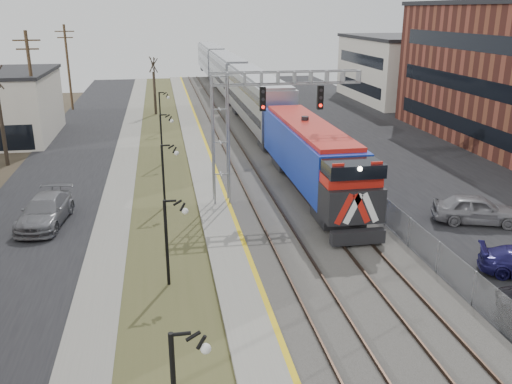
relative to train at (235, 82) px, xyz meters
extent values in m
cube|color=black|center=(-17.00, -29.57, -2.90)|extent=(7.00, 120.00, 0.04)
cube|color=gray|center=(-12.50, -29.57, -2.88)|extent=(2.00, 120.00, 0.08)
cube|color=#494B28|center=(-9.50, -29.57, -2.89)|extent=(4.00, 120.00, 0.06)
cube|color=gray|center=(-6.50, -29.57, -2.80)|extent=(2.00, 120.00, 0.24)
cube|color=#595651|center=(-1.50, -29.57, -2.82)|extent=(8.00, 120.00, 0.20)
cube|color=black|center=(10.50, -29.57, -2.90)|extent=(16.00, 120.00, 0.04)
cube|color=gold|center=(-5.62, -29.57, -2.67)|extent=(0.24, 120.00, 0.01)
cube|color=#2D2119|center=(-4.25, -29.57, -2.64)|extent=(0.08, 120.00, 0.15)
cube|color=#2D2119|center=(-2.75, -29.57, -2.64)|extent=(0.08, 120.00, 0.15)
cube|color=#2D2119|center=(-0.75, -29.57, -2.64)|extent=(0.08, 120.00, 0.15)
cube|color=#2D2119|center=(0.75, -29.57, -2.64)|extent=(0.08, 120.00, 0.15)
cube|color=#132EA0|center=(0.00, -35.72, -0.44)|extent=(3.00, 17.00, 4.25)
cube|color=black|center=(0.00, -44.42, -2.22)|extent=(2.80, 0.50, 0.70)
cube|color=#9A9DA4|center=(0.00, -15.42, 0.09)|extent=(3.00, 22.00, 5.33)
cube|color=#9A9DA4|center=(0.00, 7.38, 0.09)|extent=(3.00, 22.00, 5.33)
cube|color=#9A9DA4|center=(0.00, 30.18, 0.09)|extent=(3.00, 22.00, 5.33)
cube|color=gray|center=(-6.00, -36.57, 1.08)|extent=(1.00, 1.00, 8.00)
cube|color=gray|center=(-2.00, -36.57, 4.83)|extent=(9.00, 0.80, 0.80)
cube|color=black|center=(-3.50, -37.02, 3.68)|extent=(0.35, 0.25, 1.40)
cube|color=black|center=(0.00, -37.02, 3.68)|extent=(0.35, 0.25, 1.40)
cylinder|color=black|center=(-9.50, -46.57, -0.92)|extent=(0.14, 0.14, 4.00)
cylinder|color=black|center=(-9.50, -36.57, -0.92)|extent=(0.14, 0.14, 4.00)
cylinder|color=black|center=(-9.50, -26.57, -0.92)|extent=(0.14, 0.14, 4.00)
cylinder|color=black|center=(-9.50, -14.57, -0.92)|extent=(0.14, 0.14, 4.00)
cylinder|color=#4C3823|center=(-20.00, -19.57, 2.08)|extent=(0.28, 0.28, 10.00)
cylinder|color=#4C3823|center=(-20.00, 0.43, 2.08)|extent=(0.28, 0.28, 10.00)
cube|color=gray|center=(2.70, -29.57, -2.12)|extent=(0.04, 120.00, 1.60)
cube|color=#B9B1A2|center=(24.50, 0.43, 1.08)|extent=(16.00, 18.00, 8.00)
cylinder|color=#382D23|center=(-21.50, -24.57, 0.06)|extent=(0.30, 0.30, 5.95)
cylinder|color=#382D23|center=(-10.00, -4.57, -0.47)|extent=(0.30, 0.30, 4.90)
imported|color=slate|center=(7.88, -42.18, -2.10)|extent=(5.17, 3.44, 1.64)
imported|color=slate|center=(-16.16, -38.12, -2.12)|extent=(2.82, 5.70, 1.59)
camera|label=1|loc=(-9.43, -68.29, 8.64)|focal=38.00mm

